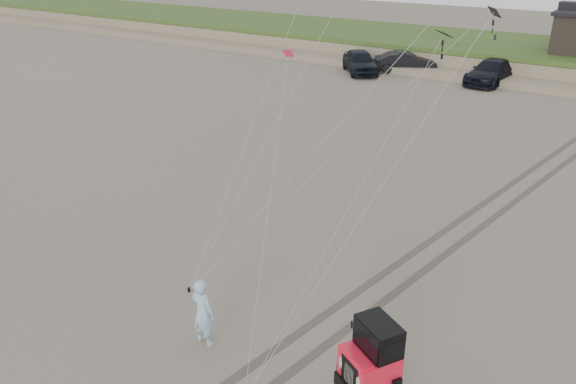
# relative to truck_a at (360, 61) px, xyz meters

# --- Properties ---
(ground) EXTENTS (160.00, 160.00, 0.00)m
(ground) POSITION_rel_truck_a_xyz_m (12.69, -28.77, -0.85)
(ground) COLOR #6B6054
(ground) RESTS_ON ground
(dune_ridge) EXTENTS (160.00, 14.25, 1.73)m
(dune_ridge) POSITION_rel_truck_a_xyz_m (12.69, 8.73, -0.02)
(dune_ridge) COLOR #7A6B54
(dune_ridge) RESTS_ON ground
(truck_a) EXTENTS (4.74, 5.07, 1.69)m
(truck_a) POSITION_rel_truck_a_xyz_m (0.00, 0.00, 0.00)
(truck_a) COLOR black
(truck_a) RESTS_ON ground
(truck_b) EXTENTS (4.74, 3.65, 1.50)m
(truck_b) POSITION_rel_truck_a_xyz_m (2.65, 2.17, -0.09)
(truck_b) COLOR black
(truck_b) RESTS_ON ground
(truck_c) EXTENTS (2.61, 5.61, 1.59)m
(truck_c) POSITION_rel_truck_a_xyz_m (9.00, 2.16, -0.05)
(truck_c) COLOR black
(truck_c) RESTS_ON ground
(jeep) EXTENTS (4.11, 5.17, 1.78)m
(jeep) POSITION_rel_truck_a_xyz_m (15.86, -29.30, 0.04)
(jeep) COLOR #FF1932
(jeep) RESTS_ON ground
(man) EXTENTS (0.66, 0.44, 1.79)m
(man) POSITION_rel_truck_a_xyz_m (11.58, -29.56, 0.05)
(man) COLOR #8CB4D9
(man) RESTS_ON ground
(stake_main) EXTENTS (0.08, 0.08, 0.12)m
(stake_main) POSITION_rel_truck_a_xyz_m (9.73, -28.20, -0.79)
(stake_main) COLOR black
(stake_main) RESTS_ON ground
(tire_tracks) EXTENTS (5.22, 29.74, 0.01)m
(tire_tracks) POSITION_rel_truck_a_xyz_m (14.69, -20.77, -0.84)
(tire_tracks) COLOR #4C443D
(tire_tracks) RESTS_ON ground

